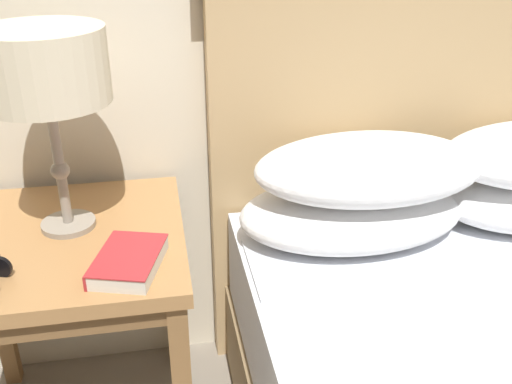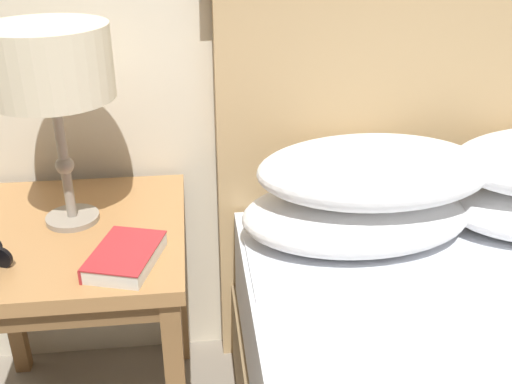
% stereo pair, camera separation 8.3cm
% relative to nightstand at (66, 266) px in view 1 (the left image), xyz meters
% --- Properties ---
extents(nightstand, '(0.58, 0.58, 0.64)m').
position_rel_nightstand_xyz_m(nightstand, '(0.00, 0.00, 0.00)').
color(nightstand, '#AD7A47').
rests_on(nightstand, ground_plane).
extents(table_lamp, '(0.28, 0.28, 0.48)m').
position_rel_nightstand_xyz_m(table_lamp, '(0.02, 0.05, 0.47)').
color(table_lamp, gray).
rests_on(table_lamp, nightstand).
extents(book_on_nightstand, '(0.18, 0.22, 0.04)m').
position_rel_nightstand_xyz_m(book_on_nightstand, '(0.16, -0.17, 0.10)').
color(book_on_nightstand, silver).
rests_on(book_on_nightstand, nightstand).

